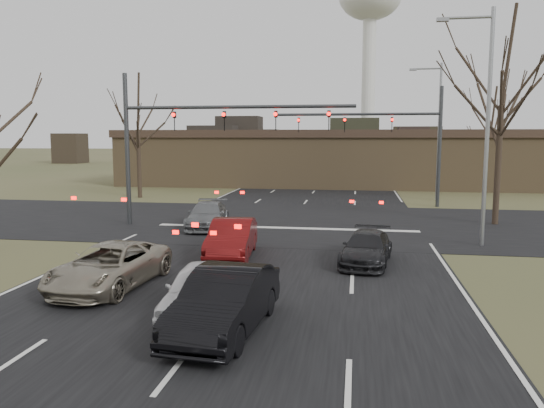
{
  "coord_description": "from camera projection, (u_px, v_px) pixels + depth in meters",
  "views": [
    {
      "loc": [
        3.57,
        -13.72,
        4.72
      ],
      "look_at": [
        0.22,
        7.26,
        2.0
      ],
      "focal_mm": 35.0,
      "sensor_mm": 36.0,
      "label": 1
    }
  ],
  "objects": [
    {
      "name": "water_tower",
      "position": [
        370.0,
        7.0,
        126.69
      ],
      "size": [
        15.0,
        15.0,
        44.5
      ],
      "color": "silver",
      "rests_on": "ground"
    },
    {
      "name": "streetlight_right_far",
      "position": [
        437.0,
        124.0,
        38.87
      ],
      "size": [
        2.34,
        0.25,
        10.0
      ],
      "color": "gray",
      "rests_on": "ground"
    },
    {
      "name": "ground",
      "position": [
        223.0,
        309.0,
        14.6
      ],
      "size": [
        360.0,
        360.0,
        0.0
      ],
      "primitive_type": "plane",
      "color": "#414927",
      "rests_on": "ground"
    },
    {
      "name": "tree_right_near",
      "position": [
        504.0,
        55.0,
        27.42
      ],
      "size": [
        6.9,
        6.9,
        11.5
      ],
      "color": "black",
      "rests_on": "ground"
    },
    {
      "name": "tree_right_far",
      "position": [
        492.0,
        110.0,
        45.65
      ],
      "size": [
        5.4,
        5.4,
        9.0
      ],
      "color": "black",
      "rests_on": "ground"
    },
    {
      "name": "road_main",
      "position": [
        330.0,
        171.0,
        73.36
      ],
      "size": [
        14.0,
        300.0,
        0.02
      ],
      "primitive_type": "cube",
      "color": "black",
      "rests_on": "ground"
    },
    {
      "name": "car_red_ahead",
      "position": [
        232.0,
        239.0,
        20.69
      ],
      "size": [
        1.99,
        4.65,
        1.49
      ],
      "primitive_type": "imported",
      "rotation": [
        0.0,
        0.0,
        0.09
      ],
      "color": "#5D0D0D",
      "rests_on": "ground"
    },
    {
      "name": "mast_arm_far",
      "position": [
        397.0,
        132.0,
        35.52
      ],
      "size": [
        11.12,
        0.24,
        8.0
      ],
      "color": "#383A3D",
      "rests_on": "ground"
    },
    {
      "name": "car_silver_suv",
      "position": [
        110.0,
        266.0,
        16.56
      ],
      "size": [
        2.66,
        5.1,
        1.37
      ],
      "primitive_type": "imported",
      "rotation": [
        0.0,
        0.0,
        -0.08
      ],
      "color": "gray",
      "rests_on": "ground"
    },
    {
      "name": "building",
      "position": [
        340.0,
        158.0,
        51.16
      ],
      "size": [
        42.4,
        10.4,
        5.3
      ],
      "color": "olive",
      "rests_on": "ground"
    },
    {
      "name": "tree_left_far",
      "position": [
        137.0,
        101.0,
        40.18
      ],
      "size": [
        5.7,
        5.7,
        9.5
      ],
      "color": "black",
      "rests_on": "ground"
    },
    {
      "name": "mast_arm_near",
      "position": [
        186.0,
        129.0,
        27.5
      ],
      "size": [
        12.12,
        0.24,
        8.0
      ],
      "color": "#383A3D",
      "rests_on": "ground"
    },
    {
      "name": "car_black_hatch",
      "position": [
        225.0,
        301.0,
        12.78
      ],
      "size": [
        2.02,
        4.79,
        1.54
      ],
      "primitive_type": "imported",
      "rotation": [
        0.0,
        0.0,
        -0.09
      ],
      "color": "black",
      "rests_on": "ground"
    },
    {
      "name": "car_charcoal_sedan",
      "position": [
        367.0,
        248.0,
        19.67
      ],
      "size": [
        2.21,
        4.27,
        1.18
      ],
      "primitive_type": "imported",
      "rotation": [
        0.0,
        0.0,
        -0.14
      ],
      "color": "black",
      "rests_on": "ground"
    },
    {
      "name": "car_white_sedan",
      "position": [
        200.0,
        289.0,
        14.14
      ],
      "size": [
        1.78,
        4.01,
        1.34
      ],
      "primitive_type": "imported",
      "rotation": [
        0.0,
        0.0,
        0.05
      ],
      "color": "white",
      "rests_on": "ground"
    },
    {
      "name": "car_grey_ahead",
      "position": [
        207.0,
        215.0,
        27.38
      ],
      "size": [
        2.46,
        4.8,
        1.33
      ],
      "primitive_type": "imported",
      "rotation": [
        0.0,
        0.0,
        0.13
      ],
      "color": "slate",
      "rests_on": "ground"
    },
    {
      "name": "streetlight_right_near",
      "position": [
        484.0,
        116.0,
        22.3
      ],
      "size": [
        2.34,
        0.25,
        10.0
      ],
      "color": "gray",
      "rests_on": "ground"
    },
    {
      "name": "road_cross",
      "position": [
        290.0,
        222.0,
        29.29
      ],
      "size": [
        200.0,
        14.0,
        0.02
      ],
      "primitive_type": "cube",
      "color": "black",
      "rests_on": "ground"
    }
  ]
}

